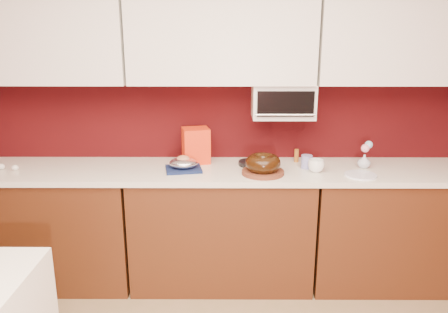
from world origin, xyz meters
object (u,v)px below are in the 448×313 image
Objects in this scene: pandoro_box at (196,145)px; blue_jar at (307,162)px; bundt_cake at (263,163)px; coffee_mug at (316,165)px; toaster_oven at (283,101)px; foil_ham_nest at (183,163)px; flower_vase at (364,160)px.

blue_jar is at bearing -23.50° from pandoro_box.
bundt_cake is at bearing -155.66° from blue_jar.
pandoro_box reaches higher than coffee_mug.
bundt_cake is 2.26× the size of coffee_mug.
toaster_oven is 2.19× the size of foil_ham_nest.
bundt_cake is 2.18× the size of flower_vase.
blue_jar is (-0.05, 0.10, -0.01)m from coffee_mug.
pandoro_box is at bearing 169.79° from blue_jar.
pandoro_box reaches higher than blue_jar.
pandoro_box is 0.84m from blue_jar.
toaster_oven reaches higher than bundt_cake.
bundt_cake is 1.20× the size of foil_ham_nest.
flower_vase reaches higher than foil_ham_nest.
foil_ham_nest is 1.88× the size of coffee_mug.
blue_jar is 0.85× the size of flower_vase.
bundt_cake reaches higher than foil_ham_nest.
toaster_oven is 1.69× the size of pandoro_box.
foil_ham_nest is 0.24m from pandoro_box.
coffee_mug is at bearing -28.93° from pandoro_box.
blue_jar is (0.90, 0.06, -0.01)m from foil_ham_nest.
flower_vase is at bearing 15.50° from coffee_mug.
foil_ham_nest is (-0.72, -0.21, -0.42)m from toaster_oven.
bundt_cake reaches higher than flower_vase.
coffee_mug is at bearing -2.01° from foil_ham_nest.
pandoro_box is (-0.65, 0.00, -0.34)m from toaster_oven.
coffee_mug is (0.22, -0.24, -0.42)m from toaster_oven.
foil_ham_nest is 1.81× the size of flower_vase.
pandoro_box is (0.08, 0.21, 0.08)m from foil_ham_nest.
pandoro_box reaches higher than bundt_cake.
coffee_mug is 0.97× the size of flower_vase.
pandoro_box is (-0.49, 0.30, 0.05)m from bundt_cake.
toaster_oven is at bearing -13.65° from pandoro_box.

